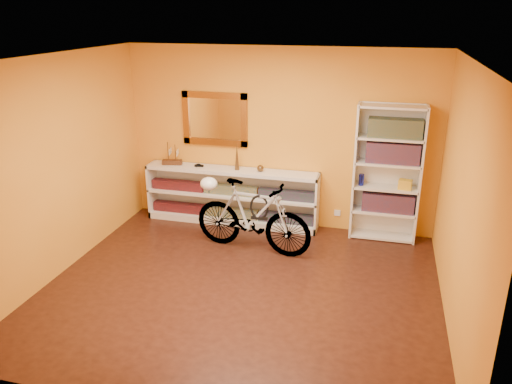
% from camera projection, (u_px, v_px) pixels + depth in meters
% --- Properties ---
extents(floor, '(4.50, 4.00, 0.01)m').
position_uv_depth(floor, '(241.00, 289.00, 5.84)').
color(floor, black).
rests_on(floor, ground).
extents(ceiling, '(4.50, 4.00, 0.01)m').
position_uv_depth(ceiling, '(238.00, 58.00, 4.94)').
color(ceiling, silver).
rests_on(ceiling, ground).
extents(back_wall, '(4.50, 0.01, 2.60)m').
position_uv_depth(back_wall, '(279.00, 139.00, 7.21)').
color(back_wall, orange).
rests_on(back_wall, ground).
extents(left_wall, '(0.01, 4.00, 2.60)m').
position_uv_depth(left_wall, '(57.00, 168.00, 5.92)').
color(left_wall, orange).
rests_on(left_wall, ground).
extents(right_wall, '(0.01, 4.00, 2.60)m').
position_uv_depth(right_wall, '(463.00, 202.00, 4.86)').
color(right_wall, orange).
rests_on(right_wall, ground).
extents(gilt_mirror, '(0.98, 0.06, 0.78)m').
position_uv_depth(gilt_mirror, '(215.00, 119.00, 7.31)').
color(gilt_mirror, brown).
rests_on(gilt_mirror, back_wall).
extents(wall_socket, '(0.09, 0.02, 0.09)m').
position_uv_depth(wall_socket, '(337.00, 213.00, 7.34)').
color(wall_socket, silver).
rests_on(wall_socket, back_wall).
extents(console_unit, '(2.60, 0.35, 0.85)m').
position_uv_depth(console_unit, '(232.00, 196.00, 7.50)').
color(console_unit, silver).
rests_on(console_unit, floor).
extents(cd_row_lower, '(2.50, 0.13, 0.14)m').
position_uv_depth(cd_row_lower, '(231.00, 212.00, 7.57)').
color(cd_row_lower, black).
rests_on(cd_row_lower, console_unit).
extents(cd_row_upper, '(2.50, 0.13, 0.14)m').
position_uv_depth(cd_row_upper, '(231.00, 190.00, 7.44)').
color(cd_row_upper, navy).
rests_on(cd_row_upper, console_unit).
extents(model_ship, '(0.31, 0.17, 0.35)m').
position_uv_depth(model_ship, '(172.00, 153.00, 7.51)').
color(model_ship, '#3C2111').
rests_on(model_ship, console_unit).
extents(toy_car, '(0.00, 0.01, 0.00)m').
position_uv_depth(toy_car, '(199.00, 167.00, 7.47)').
color(toy_car, black).
rests_on(toy_car, console_unit).
extents(bronze_ornament, '(0.07, 0.07, 0.39)m').
position_uv_depth(bronze_ornament, '(237.00, 157.00, 7.26)').
color(bronze_ornament, '#543A1C').
rests_on(bronze_ornament, console_unit).
extents(decorative_orb, '(0.10, 0.10, 0.10)m').
position_uv_depth(decorative_orb, '(260.00, 168.00, 7.23)').
color(decorative_orb, '#543A1C').
rests_on(decorative_orb, console_unit).
extents(bookcase, '(0.90, 0.30, 1.90)m').
position_uv_depth(bookcase, '(387.00, 174.00, 6.82)').
color(bookcase, silver).
rests_on(bookcase, floor).
extents(book_row_a, '(0.70, 0.22, 0.26)m').
position_uv_depth(book_row_a, '(388.00, 202.00, 6.95)').
color(book_row_a, maroon).
rests_on(book_row_a, bookcase).
extents(book_row_b, '(0.70, 0.22, 0.28)m').
position_uv_depth(book_row_b, '(393.00, 153.00, 6.70)').
color(book_row_b, maroon).
rests_on(book_row_b, bookcase).
extents(book_row_c, '(0.70, 0.22, 0.25)m').
position_uv_depth(book_row_c, '(395.00, 128.00, 6.59)').
color(book_row_c, '#164250').
rests_on(book_row_c, bookcase).
extents(travel_mug, '(0.07, 0.07, 0.16)m').
position_uv_depth(travel_mug, '(361.00, 180.00, 6.92)').
color(travel_mug, '#151D93').
rests_on(travel_mug, bookcase).
extents(red_tin, '(0.15, 0.15, 0.18)m').
position_uv_depth(red_tin, '(376.00, 129.00, 6.69)').
color(red_tin, maroon).
rests_on(red_tin, bookcase).
extents(yellow_bag, '(0.19, 0.14, 0.13)m').
position_uv_depth(yellow_bag, '(405.00, 185.00, 6.77)').
color(yellow_bag, gold).
rests_on(yellow_bag, bookcase).
extents(bicycle, '(0.67, 1.71, 0.98)m').
position_uv_depth(bicycle, '(252.00, 216.00, 6.60)').
color(bicycle, silver).
rests_on(bicycle, floor).
extents(helmet, '(0.23, 0.22, 0.18)m').
position_uv_depth(helmet, '(209.00, 184.00, 6.71)').
color(helmet, white).
rests_on(helmet, bicycle).
extents(u_lock, '(0.25, 0.03, 0.25)m').
position_uv_depth(u_lock, '(259.00, 207.00, 6.52)').
color(u_lock, black).
rests_on(u_lock, bicycle).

